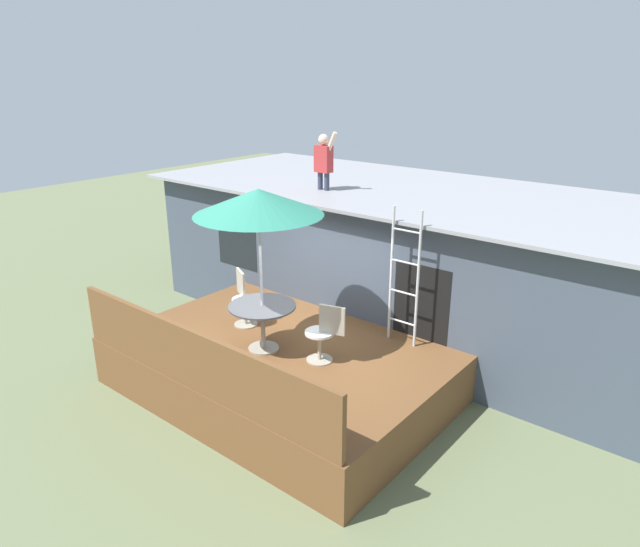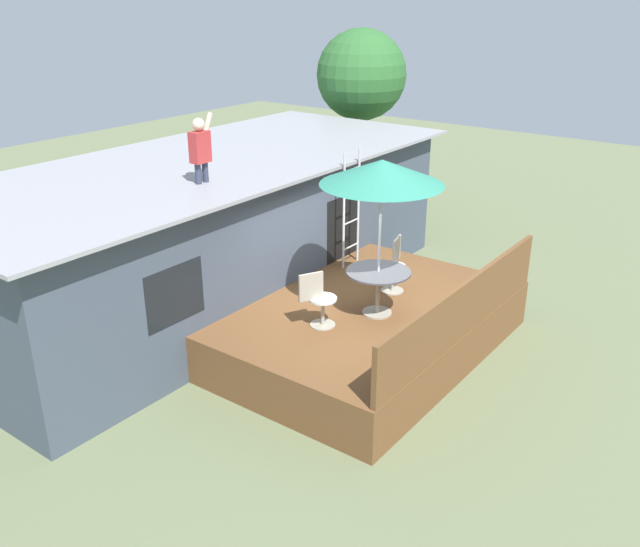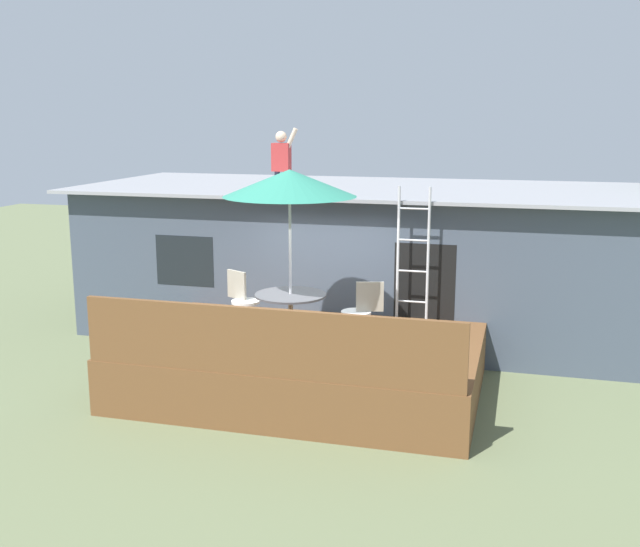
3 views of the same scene
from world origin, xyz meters
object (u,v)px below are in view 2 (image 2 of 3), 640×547
object	(u,v)px
patio_umbrella	(382,172)
patio_chair_left	(318,300)
patio_chair_right	(394,265)
patio_table	(378,280)
step_ladder	(351,209)
backyard_tree	(361,76)
person_figure	(200,146)

from	to	relation	value
patio_umbrella	patio_chair_left	distance (m)	2.17
patio_umbrella	patio_chair_right	world-z (taller)	patio_umbrella
patio_table	step_ladder	world-z (taller)	step_ladder
patio_umbrella	backyard_tree	bearing A→B (deg)	35.70
patio_table	patio_chair_left	size ratio (longest dim) A/B	1.13
patio_chair_right	patio_umbrella	bearing A→B (deg)	-0.00
patio_chair_left	step_ladder	bearing A→B (deg)	51.30
patio_chair_right	backyard_tree	distance (m)	7.89
person_figure	patio_chair_right	size ratio (longest dim) A/B	1.21
person_figure	patio_chair_right	distance (m)	3.84
backyard_tree	patio_chair_right	bearing A→B (deg)	-141.69
person_figure	backyard_tree	world-z (taller)	backyard_tree
patio_table	backyard_tree	world-z (taller)	backyard_tree
patio_chair_left	patio_chair_right	xyz separation A→B (m)	(1.92, -0.20, 0.00)
patio_table	patio_umbrella	bearing A→B (deg)	135.00
backyard_tree	step_ladder	bearing A→B (deg)	-147.80
step_ladder	patio_chair_left	xyz separation A→B (m)	(-2.48, -1.09, -0.64)
patio_umbrella	patio_chair_left	bearing A→B (deg)	152.53
patio_umbrella	step_ladder	world-z (taller)	patio_umbrella
backyard_tree	patio_umbrella	bearing A→B (deg)	-144.30
patio_umbrella	patio_table	bearing A→B (deg)	-45.00
patio_chair_right	patio_table	bearing A→B (deg)	-0.00
patio_chair_right	backyard_tree	xyz separation A→B (m)	(5.91, 4.67, 2.32)
patio_chair_left	patio_table	bearing A→B (deg)	0.00
patio_umbrella	person_figure	xyz separation A→B (m)	(-1.03, 2.78, 0.22)
patio_chair_right	step_ladder	bearing A→B (deg)	-129.33
patio_table	patio_chair_left	distance (m)	1.07
patio_table	patio_chair_right	world-z (taller)	patio_chair_right
step_ladder	backyard_tree	bearing A→B (deg)	32.20
patio_table	patio_chair_left	world-z (taller)	patio_chair_left
patio_umbrella	patio_chair_left	world-z (taller)	patio_umbrella
patio_umbrella	patio_chair_right	bearing A→B (deg)	16.19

